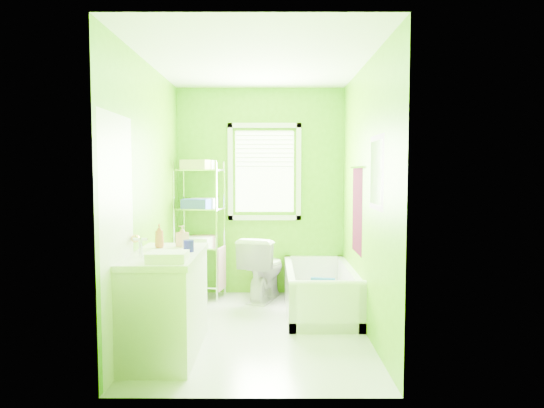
{
  "coord_description": "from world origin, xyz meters",
  "views": [
    {
      "loc": [
        0.15,
        -4.69,
        1.57
      ],
      "look_at": [
        0.14,
        0.25,
        1.23
      ],
      "focal_mm": 32.0,
      "sensor_mm": 36.0,
      "label": 1
    }
  ],
  "objects_px": {
    "vanity": "(166,300)",
    "wire_shelf_unit": "(201,214)",
    "toilet": "(263,268)",
    "bathtub": "(320,296)"
  },
  "relations": [
    {
      "from": "bathtub",
      "to": "toilet",
      "type": "xyz_separation_m",
      "value": [
        -0.64,
        0.5,
        0.22
      ]
    },
    {
      "from": "bathtub",
      "to": "toilet",
      "type": "distance_m",
      "value": 0.84
    },
    {
      "from": "vanity",
      "to": "wire_shelf_unit",
      "type": "height_order",
      "value": "wire_shelf_unit"
    },
    {
      "from": "bathtub",
      "to": "vanity",
      "type": "relative_size",
      "value": 1.38
    },
    {
      "from": "toilet",
      "to": "vanity",
      "type": "bearing_deg",
      "value": 83.08
    },
    {
      "from": "vanity",
      "to": "wire_shelf_unit",
      "type": "distance_m",
      "value": 1.94
    },
    {
      "from": "vanity",
      "to": "toilet",
      "type": "bearing_deg",
      "value": 65.31
    },
    {
      "from": "wire_shelf_unit",
      "to": "vanity",
      "type": "bearing_deg",
      "value": -91.12
    },
    {
      "from": "wire_shelf_unit",
      "to": "bathtub",
      "type": "bearing_deg",
      "value": -23.53
    },
    {
      "from": "bathtub",
      "to": "wire_shelf_unit",
      "type": "distance_m",
      "value": 1.77
    }
  ]
}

